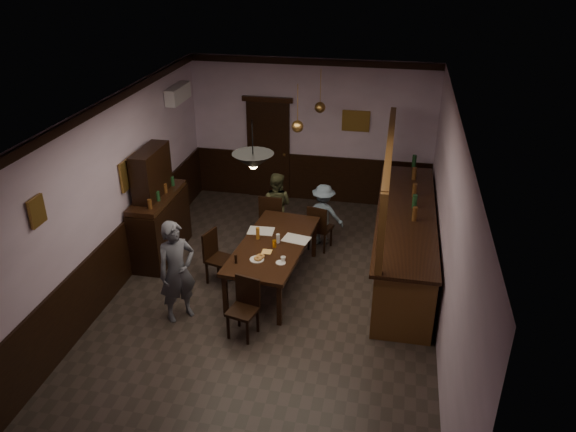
% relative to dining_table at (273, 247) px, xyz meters
% --- Properties ---
extents(room, '(5.01, 8.01, 3.01)m').
position_rel_dining_table_xyz_m(room, '(0.06, -0.62, 0.81)').
color(room, '#2D2621').
rests_on(room, ground).
extents(dining_table, '(1.20, 2.29, 0.75)m').
position_rel_dining_table_xyz_m(dining_table, '(0.00, 0.00, 0.00)').
color(dining_table, black).
rests_on(dining_table, ground).
extents(chair_far_left, '(0.43, 0.43, 0.98)m').
position_rel_dining_table_xyz_m(chair_far_left, '(-0.32, 1.31, -0.15)').
color(chair_far_left, black).
rests_on(chair_far_left, ground).
extents(chair_far_right, '(0.47, 0.47, 0.88)m').
position_rel_dining_table_xyz_m(chair_far_right, '(0.56, 1.23, -0.21)').
color(chair_far_right, black).
rests_on(chair_far_right, ground).
extents(chair_near, '(0.46, 0.46, 0.88)m').
position_rel_dining_table_xyz_m(chair_near, '(-0.12, -1.32, -0.20)').
color(chair_near, black).
rests_on(chair_near, ground).
extents(chair_side, '(0.48, 0.48, 0.89)m').
position_rel_dining_table_xyz_m(chair_side, '(-0.94, -0.10, -0.20)').
color(chair_side, black).
rests_on(chair_side, ground).
extents(person_standing, '(0.67, 0.67, 1.57)m').
position_rel_dining_table_xyz_m(person_standing, '(-1.16, -1.14, 0.10)').
color(person_standing, '#4F515A').
rests_on(person_standing, ground).
extents(person_seated_left, '(0.68, 0.56, 1.28)m').
position_rel_dining_table_xyz_m(person_seated_left, '(-0.30, 1.59, -0.05)').
color(person_seated_left, '#484B2D').
rests_on(person_seated_left, ground).
extents(person_seated_right, '(0.79, 0.51, 1.16)m').
position_rel_dining_table_xyz_m(person_seated_right, '(0.60, 1.50, -0.11)').
color(person_seated_right, slate).
rests_on(person_seated_right, ground).
extents(newspaper_left, '(0.43, 0.32, 0.01)m').
position_rel_dining_table_xyz_m(newspaper_left, '(-0.28, 0.35, 0.07)').
color(newspaper_left, silver).
rests_on(newspaper_left, dining_table).
extents(newspaper_right, '(0.47, 0.38, 0.01)m').
position_rel_dining_table_xyz_m(newspaper_right, '(0.34, 0.19, 0.07)').
color(newspaper_right, silver).
rests_on(newspaper_right, dining_table).
extents(napkin, '(0.16, 0.16, 0.00)m').
position_rel_dining_table_xyz_m(napkin, '(-0.04, -0.29, 0.07)').
color(napkin, '#FFBF5D').
rests_on(napkin, dining_table).
extents(saucer, '(0.15, 0.15, 0.01)m').
position_rel_dining_table_xyz_m(saucer, '(0.24, -0.57, 0.07)').
color(saucer, white).
rests_on(saucer, dining_table).
extents(coffee_cup, '(0.09, 0.09, 0.07)m').
position_rel_dining_table_xyz_m(coffee_cup, '(0.27, -0.53, 0.11)').
color(coffee_cup, white).
rests_on(coffee_cup, saucer).
extents(pastry_plate, '(0.22, 0.22, 0.01)m').
position_rel_dining_table_xyz_m(pastry_plate, '(-0.13, -0.55, 0.07)').
color(pastry_plate, white).
rests_on(pastry_plate, dining_table).
extents(pastry_ring_a, '(0.13, 0.13, 0.04)m').
position_rel_dining_table_xyz_m(pastry_ring_a, '(-0.11, -0.56, 0.10)').
color(pastry_ring_a, '#C68C47').
rests_on(pastry_ring_a, pastry_plate).
extents(pastry_ring_b, '(0.13, 0.13, 0.04)m').
position_rel_dining_table_xyz_m(pastry_ring_b, '(-0.09, -0.50, 0.10)').
color(pastry_ring_b, '#C68C47').
rests_on(pastry_ring_b, pastry_plate).
extents(soda_can, '(0.07, 0.07, 0.12)m').
position_rel_dining_table_xyz_m(soda_can, '(0.05, -0.12, 0.12)').
color(soda_can, orange).
rests_on(soda_can, dining_table).
extents(beer_glass, '(0.06, 0.06, 0.20)m').
position_rel_dining_table_xyz_m(beer_glass, '(-0.27, 0.09, 0.16)').
color(beer_glass, '#BF721E').
rests_on(beer_glass, dining_table).
extents(water_glass, '(0.06, 0.06, 0.15)m').
position_rel_dining_table_xyz_m(water_glass, '(0.07, 0.03, 0.14)').
color(water_glass, silver).
rests_on(water_glass, dining_table).
extents(pepper_mill, '(0.04, 0.04, 0.14)m').
position_rel_dining_table_xyz_m(pepper_mill, '(-0.41, -0.70, 0.13)').
color(pepper_mill, black).
rests_on(pepper_mill, dining_table).
extents(sideboard, '(0.54, 1.50, 1.98)m').
position_rel_dining_table_xyz_m(sideboard, '(-2.15, 0.52, 0.11)').
color(sideboard, black).
rests_on(sideboard, ground).
extents(bar_counter, '(0.94, 4.05, 2.28)m').
position_rel_dining_table_xyz_m(bar_counter, '(2.05, 0.84, -0.11)').
color(bar_counter, '#523316').
rests_on(bar_counter, ground).
extents(door_back, '(0.90, 0.06, 2.10)m').
position_rel_dining_table_xyz_m(door_back, '(-0.84, 3.33, 0.36)').
color(door_back, black).
rests_on(door_back, ground).
extents(ac_unit, '(0.20, 0.85, 0.30)m').
position_rel_dining_table_xyz_m(ac_unit, '(-2.32, 2.28, 1.76)').
color(ac_unit, white).
rests_on(ac_unit, ground).
extents(picture_left_small, '(0.04, 0.28, 0.36)m').
position_rel_dining_table_xyz_m(picture_left_small, '(-2.40, -2.22, 1.46)').
color(picture_left_small, olive).
rests_on(picture_left_small, ground).
extents(picture_left_large, '(0.04, 0.62, 0.48)m').
position_rel_dining_table_xyz_m(picture_left_large, '(-2.40, 0.18, 1.01)').
color(picture_left_large, olive).
rests_on(picture_left_large, ground).
extents(picture_back, '(0.55, 0.04, 0.42)m').
position_rel_dining_table_xyz_m(picture_back, '(0.96, 3.34, 1.11)').
color(picture_back, olive).
rests_on(picture_back, ground).
extents(pendant_iron, '(0.56, 0.56, 0.68)m').
position_rel_dining_table_xyz_m(pendant_iron, '(-0.08, -0.80, 1.74)').
color(pendant_iron, black).
rests_on(pendant_iron, ground).
extents(pendant_brass_mid, '(0.20, 0.20, 0.81)m').
position_rel_dining_table_xyz_m(pendant_brass_mid, '(0.16, 1.21, 1.61)').
color(pendant_brass_mid, '#BF8C3F').
rests_on(pendant_brass_mid, ground).
extents(pendant_brass_far, '(0.20, 0.20, 0.81)m').
position_rel_dining_table_xyz_m(pendant_brass_far, '(0.36, 2.41, 1.61)').
color(pendant_brass_far, '#BF8C3F').
rests_on(pendant_brass_far, ground).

